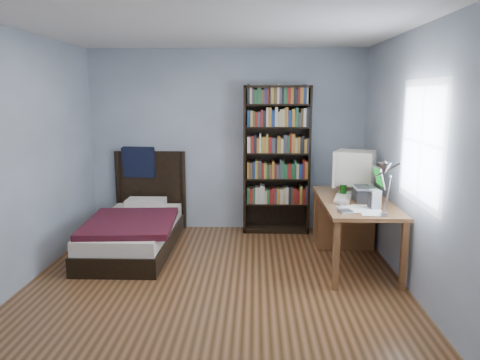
{
  "coord_description": "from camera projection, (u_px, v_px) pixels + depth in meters",
  "views": [
    {
      "loc": [
        0.39,
        -4.39,
        1.88
      ],
      "look_at": [
        0.22,
        0.93,
        0.9
      ],
      "focal_mm": 35.0,
      "sensor_mm": 36.0,
      "label": 1
    }
  ],
  "objects": [
    {
      "name": "room",
      "position": [
        217.0,
        161.0,
        4.44
      ],
      "size": [
        4.2,
        4.24,
        2.5
      ],
      "color": "#492E15",
      "rests_on": "ground"
    },
    {
      "name": "desk",
      "position": [
        346.0,
        217.0,
        5.68
      ],
      "size": [
        0.75,
        1.62,
        0.73
      ],
      "color": "brown",
      "rests_on": "floor"
    },
    {
      "name": "crt_monitor",
      "position": [
        354.0,
        168.0,
        5.55
      ],
      "size": [
        0.57,
        0.53,
        0.5
      ],
      "color": "beige",
      "rests_on": "desk"
    },
    {
      "name": "laptop",
      "position": [
        366.0,
        192.0,
        5.09
      ],
      "size": [
        0.31,
        0.32,
        0.39
      ],
      "color": "#2D2D30",
      "rests_on": "desk"
    },
    {
      "name": "desk_lamp",
      "position": [
        385.0,
        174.0,
        4.04
      ],
      "size": [
        0.22,
        0.5,
        0.59
      ],
      "color": "#99999E",
      "rests_on": "desk"
    },
    {
      "name": "keyboard",
      "position": [
        343.0,
        199.0,
        5.17
      ],
      "size": [
        0.26,
        0.45,
        0.04
      ],
      "primitive_type": "cube",
      "rotation": [
        0.0,
        0.07,
        -0.25
      ],
      "color": "beige",
      "rests_on": "desk"
    },
    {
      "name": "speaker",
      "position": [
        375.0,
        200.0,
        4.75
      ],
      "size": [
        0.12,
        0.12,
        0.2
      ],
      "primitive_type": "cube",
      "rotation": [
        0.0,
        0.0,
        0.2
      ],
      "color": "#949496",
      "rests_on": "desk"
    },
    {
      "name": "soda_can",
      "position": [
        343.0,
        190.0,
        5.37
      ],
      "size": [
        0.07,
        0.07,
        0.13
      ],
      "primitive_type": "cylinder",
      "color": "#0C3D08",
      "rests_on": "desk"
    },
    {
      "name": "mouse",
      "position": [
        348.0,
        193.0,
        5.45
      ],
      "size": [
        0.07,
        0.12,
        0.04
      ],
      "primitive_type": "ellipsoid",
      "color": "silver",
      "rests_on": "desk"
    },
    {
      "name": "phone_silver",
      "position": [
        341.0,
        205.0,
        4.89
      ],
      "size": [
        0.07,
        0.12,
        0.02
      ],
      "primitive_type": "cube",
      "rotation": [
        0.0,
        0.0,
        0.2
      ],
      "color": "#B5B5B9",
      "rests_on": "desk"
    },
    {
      "name": "phone_grey",
      "position": [
        341.0,
        209.0,
        4.71
      ],
      "size": [
        0.05,
        0.09,
        0.02
      ],
      "primitive_type": "cube",
      "rotation": [
        0.0,
        0.0,
        0.05
      ],
      "color": "#949496",
      "rests_on": "desk"
    },
    {
      "name": "external_drive",
      "position": [
        345.0,
        211.0,
        4.61
      ],
      "size": [
        0.14,
        0.14,
        0.02
      ],
      "primitive_type": "cube",
      "rotation": [
        0.0,
        0.0,
        0.25
      ],
      "color": "#949496",
      "rests_on": "desk"
    },
    {
      "name": "bookshelf",
      "position": [
        277.0,
        160.0,
        6.36
      ],
      "size": [
        0.9,
        0.3,
        2.0
      ],
      "color": "black",
      "rests_on": "floor"
    },
    {
      "name": "bed",
      "position": [
        135.0,
        228.0,
        5.77
      ],
      "size": [
        1.08,
        2.01,
        1.16
      ],
      "color": "black",
      "rests_on": "floor"
    }
  ]
}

